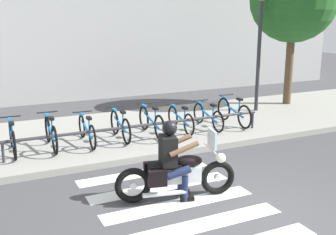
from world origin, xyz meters
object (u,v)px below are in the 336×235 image
Objects in this scene: bicycle_6 at (208,116)px; bike_rack at (144,126)px; rider at (173,155)px; bicycle_7 at (234,112)px; bicycle_2 at (87,130)px; bicycle_0 at (12,138)px; street_lamp at (259,41)px; bicycle_1 at (51,133)px; bicycle_4 at (151,122)px; motorcycle at (177,174)px; bicycle_5 at (181,119)px; bicycle_3 at (120,126)px.

bike_rack is (-2.11, -0.56, 0.10)m from bicycle_6.
bicycle_6 is (2.72, 3.37, -0.35)m from rider.
rider is 0.22× the size of bike_rack.
bicycle_2 is at bearing 179.98° from bicycle_7.
bicycle_0 is at bearing -179.95° from bicycle_2.
street_lamp is (1.69, 1.18, 1.87)m from bicycle_7.
bicycle_4 is at bearing 0.01° from bicycle_1.
bike_rack is (1.27, -0.56, 0.09)m from bicycle_2.
bike_rack is (0.61, 2.81, -0.25)m from rider.
bicycle_5 is (1.81, 3.39, 0.02)m from motorcycle.
bicycle_5 is at bearing 61.94° from motorcycle.
street_lamp is at bearing 40.88° from rider.
bicycle_5 is at bearing 179.95° from bicycle_7.
motorcycle is 0.56× the size of street_lamp.
bicycle_7 is (4.22, -0.00, 0.03)m from bicycle_2.
bicycle_3 is at bearing 86.73° from rider.
bicycle_4 is (1.69, -0.00, 0.02)m from bicycle_2.
bike_rack is at bearing -156.33° from bicycle_5.
bicycle_7 is at bearing 0.00° from bicycle_1.
bicycle_7 is at bearing -0.00° from bicycle_0.
bicycle_4 is 0.84m from bicycle_5.
bike_rack is at bearing -10.62° from bicycle_0.
bicycle_6 is (2.53, 0.00, -0.02)m from bicycle_3.
bicycle_4 reaches higher than bicycle_3.
bicycle_4 reaches higher than bicycle_6.
bicycle_2 is 0.43× the size of street_lamp.
bike_rack is 5.27m from street_lamp.
bicycle_1 is 4.22m from bicycle_6.
bicycle_0 is 3.38m from bicycle_4.
bicycle_4 is (0.84, 0.00, 0.01)m from bicycle_3.
bicycle_3 is 1.69m from bicycle_5.
rider is at bearing -107.11° from bicycle_4.
bicycle_2 is at bearing 179.89° from bicycle_3.
motorcycle is 2.88m from bike_rack.
rider is at bearing -128.98° from bicycle_6.
bike_rack is (-0.42, -0.55, 0.07)m from bicycle_4.
bicycle_5 is 0.91× the size of bicycle_7.
motorcycle reaches higher than bicycle_4.
bicycle_6 reaches higher than bike_rack.
bicycle_6 is 0.84m from bicycle_7.
bike_rack is at bearing 77.68° from rider.
bicycle_6 is at bearing 0.02° from bicycle_0.
motorcycle is 1.50× the size of rider.
bicycle_7 is (3.49, 3.39, 0.05)m from motorcycle.
bicycle_7 reaches higher than bicycle_4.
rider is at bearing 165.11° from motorcycle.
bicycle_7 is at bearing 10.61° from bike_rack.
bicycle_1 is 3.38m from bicycle_5.
motorcycle is 1.31× the size of bicycle_0.
motorcycle is at bearing -65.10° from bicycle_1.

